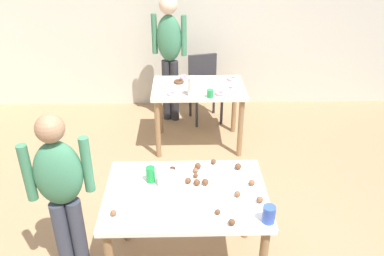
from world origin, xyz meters
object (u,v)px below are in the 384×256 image
(dining_table_far, at_px, (198,96))
(person_girl_near, at_px, (62,189))
(mixing_bowl, at_px, (169,180))
(pitcher_far, at_px, (192,87))
(person_adult_far, at_px, (169,48))
(soda_can, at_px, (151,174))
(chair_far_table, at_px, (204,84))
(dining_table_near, at_px, (186,203))

(dining_table_far, distance_m, person_girl_near, 2.24)
(mixing_bowl, xyz_separation_m, pitcher_far, (0.21, 1.59, 0.07))
(person_girl_near, bearing_deg, person_adult_far, 75.71)
(dining_table_far, relative_size, soda_can, 8.61)
(person_girl_near, xyz_separation_m, pitcher_far, (0.94, 1.72, 0.04))
(dining_table_far, bearing_deg, mixing_bowl, -98.86)
(soda_can, bearing_deg, dining_table_far, 76.94)
(person_girl_near, relative_size, mixing_bowl, 8.50)
(chair_far_table, xyz_separation_m, pitcher_far, (-0.18, -0.97, 0.36))
(person_adult_far, bearing_deg, chair_far_table, 4.02)
(person_adult_far, bearing_deg, mixing_bowl, -88.79)
(chair_far_table, xyz_separation_m, soda_can, (-0.53, -2.52, 0.31))
(pitcher_far, bearing_deg, chair_far_table, 79.22)
(dining_table_far, xyz_separation_m, pitcher_far, (-0.08, -0.26, 0.23))
(dining_table_near, bearing_deg, pitcher_far, 86.93)
(dining_table_far, distance_m, person_adult_far, 0.84)
(mixing_bowl, distance_m, pitcher_far, 1.60)
(person_girl_near, relative_size, soda_can, 11.36)
(chair_far_table, relative_size, person_adult_far, 0.53)
(person_girl_near, xyz_separation_m, mixing_bowl, (0.73, 0.13, -0.03))
(mixing_bowl, bearing_deg, pitcher_far, 82.36)
(dining_table_far, distance_m, mixing_bowl, 1.88)
(person_girl_near, height_order, person_adult_far, person_adult_far)
(person_girl_near, bearing_deg, dining_table_far, 62.79)
(person_girl_near, height_order, soda_can, person_girl_near)
(dining_table_near, bearing_deg, mixing_bowl, 142.01)
(dining_table_far, xyz_separation_m, soda_can, (-0.42, -1.81, 0.18))
(mixing_bowl, bearing_deg, person_girl_near, -169.95)
(dining_table_near, bearing_deg, soda_can, 152.23)
(pitcher_far, bearing_deg, person_adult_far, 105.84)
(dining_table_near, height_order, person_adult_far, person_adult_far)
(dining_table_far, height_order, soda_can, soda_can)
(mixing_bowl, bearing_deg, person_adult_far, 91.21)
(chair_far_table, height_order, person_girl_near, person_girl_near)
(soda_can, bearing_deg, person_adult_far, 88.19)
(dining_table_far, xyz_separation_m, mixing_bowl, (-0.29, -1.85, 0.16))
(soda_can, bearing_deg, dining_table_near, -27.77)
(chair_far_table, distance_m, person_adult_far, 0.67)
(person_adult_far, xyz_separation_m, soda_can, (-0.08, -2.49, -0.18))
(dining_table_near, height_order, dining_table_far, same)
(person_adult_far, distance_m, soda_can, 2.50)
(person_girl_near, bearing_deg, pitcher_far, 61.23)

